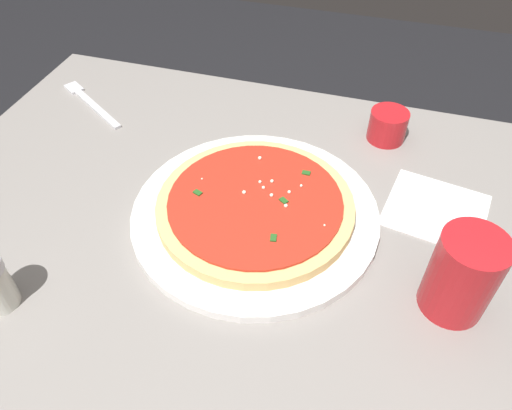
{
  "coord_description": "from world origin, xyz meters",
  "views": [
    {
      "loc": [
        -0.16,
        0.46,
        1.28
      ],
      "look_at": [
        -0.02,
        -0.0,
        0.79
      ],
      "focal_mm": 34.2,
      "sensor_mm": 36.0,
      "label": 1
    }
  ],
  "objects": [
    {
      "name": "serving_plate",
      "position": [
        -0.02,
        -0.0,
        0.78
      ],
      "size": [
        0.35,
        0.35,
        0.01
      ],
      "primitive_type": "cylinder",
      "color": "white",
      "rests_on": "restaurant_table"
    },
    {
      "name": "restaurant_table",
      "position": [
        0.0,
        0.0,
        0.61
      ],
      "size": [
        0.98,
        0.69,
        0.77
      ],
      "color": "black",
      "rests_on": "ground_plane"
    },
    {
      "name": "napkin_folded_right",
      "position": [
        -0.26,
        -0.09,
        0.77
      ],
      "size": [
        0.16,
        0.15,
        0.0
      ],
      "primitive_type": "cube",
      "rotation": [
        0.0,
        0.0,
        -0.17
      ],
      "color": "white",
      "rests_on": "restaurant_table"
    },
    {
      "name": "pizza",
      "position": [
        -0.02,
        -0.0,
        0.8
      ],
      "size": [
        0.28,
        0.28,
        0.02
      ],
      "color": "#DBB26B",
      "rests_on": "serving_plate"
    },
    {
      "name": "cup_small_sauce",
      "position": [
        -0.18,
        -0.24,
        0.8
      ],
      "size": [
        0.06,
        0.06,
        0.05
      ],
      "primitive_type": "cylinder",
      "color": "#B2191E",
      "rests_on": "restaurant_table"
    },
    {
      "name": "fork",
      "position": [
        0.36,
        -0.19,
        0.78
      ],
      "size": [
        0.17,
        0.12,
        0.0
      ],
      "color": "silver",
      "rests_on": "restaurant_table"
    },
    {
      "name": "cup_tall_drink",
      "position": [
        -0.29,
        0.07,
        0.83
      ],
      "size": [
        0.08,
        0.08,
        0.11
      ],
      "primitive_type": "cylinder",
      "color": "#B2191E",
      "rests_on": "restaurant_table"
    }
  ]
}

